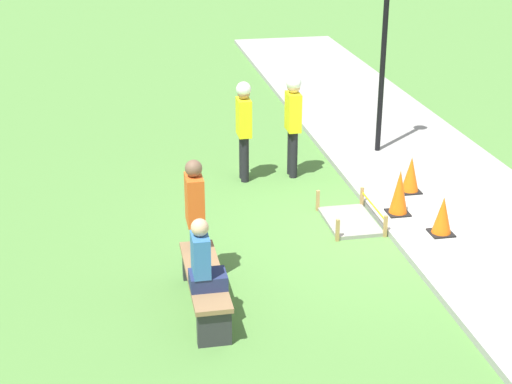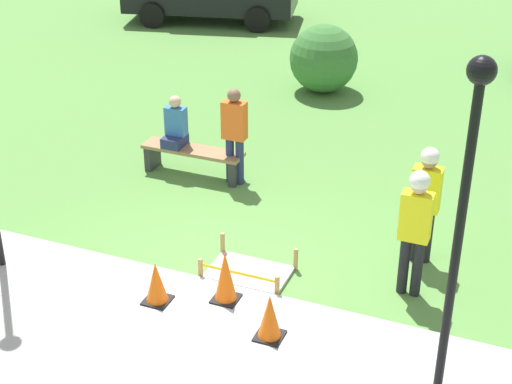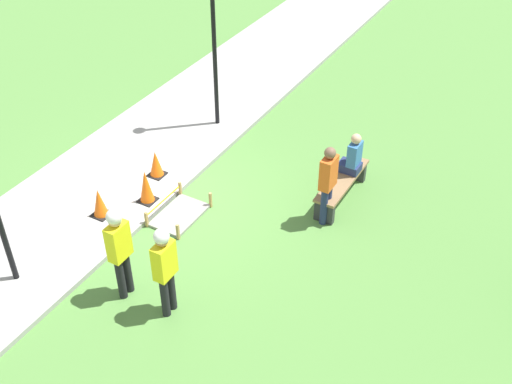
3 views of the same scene
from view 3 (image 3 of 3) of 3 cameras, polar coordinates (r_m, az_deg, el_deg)
name	(u,v)px [view 3 (image 3 of 3)]	position (r m, az deg, el deg)	size (l,w,h in m)	color
ground_plane	(174,199)	(13.27, -7.30, -0.65)	(60.00, 60.00, 0.00)	#51843D
sidewalk	(116,176)	(14.06, -12.36, 1.41)	(28.00, 3.05, 0.10)	#9E9E99
wet_concrete_patch	(180,215)	(12.79, -6.81, -2.03)	(1.18, 0.79, 0.35)	gray
traffic_cone_near_patch	(156,164)	(13.67, -8.88, 2.50)	(0.34, 0.34, 0.59)	black
traffic_cone_far_patch	(146,186)	(12.93, -9.75, 0.50)	(0.34, 0.34, 0.73)	black
traffic_cone_sidewalk_edge	(99,203)	(12.79, -13.74, -0.93)	(0.34, 0.34, 0.61)	black
park_bench	(342,185)	(13.07, 7.62, 0.63)	(1.82, 0.44, 0.51)	#2D2D33
person_seated_on_bench	(353,157)	(13.04, 8.60, 3.10)	(0.36, 0.44, 0.89)	navy
worker_supervisor	(165,265)	(10.26, -8.12, -6.40)	(0.40, 0.26, 1.78)	black
worker_assistant	(119,245)	(10.66, -12.08, -4.65)	(0.40, 0.26, 1.83)	black
bystander_in_orange_shirt	(328,181)	(12.11, 6.41, 0.99)	(0.40, 0.22, 1.70)	navy
lamppost_far	(213,17)	(14.33, -3.83, 15.25)	(0.28, 0.28, 4.05)	black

